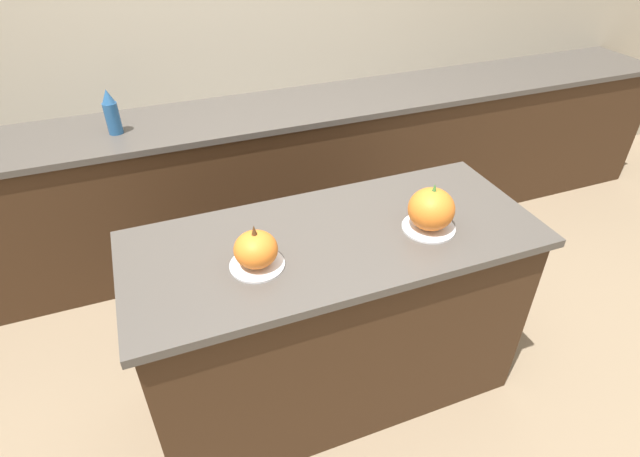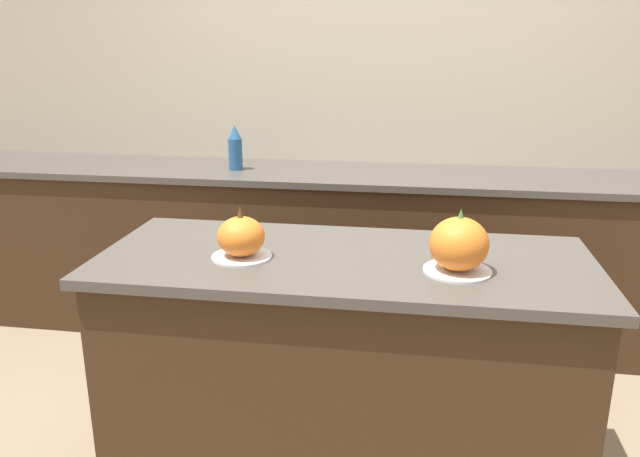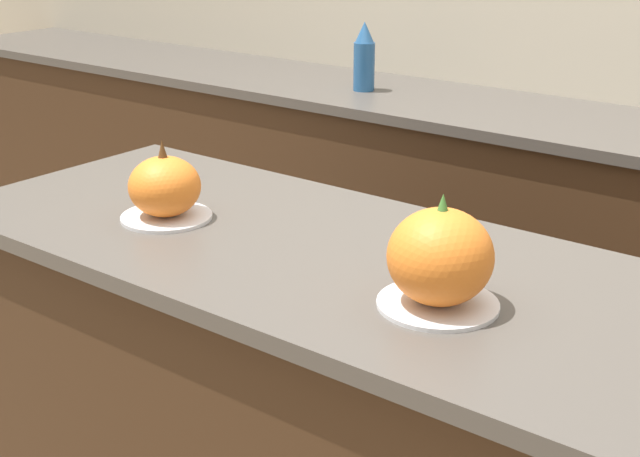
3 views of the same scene
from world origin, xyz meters
name	(u,v)px [view 3 (image 3 of 3)]	position (x,y,z in m)	size (l,w,h in m)	color
wall_back	(617,4)	(0.00, 1.64, 1.25)	(8.00, 0.06, 2.50)	#B2A893
kitchen_island	(305,436)	(0.00, 0.00, 0.46)	(1.65, 0.69, 0.92)	#382314
back_counter	(553,256)	(0.00, 1.31, 0.47)	(6.00, 0.60, 0.93)	#382314
pumpkin_cake_left	(165,189)	(-0.33, -0.06, 0.99)	(0.20, 0.20, 0.18)	silver
pumpkin_cake_right	(440,259)	(0.37, -0.09, 1.00)	(0.21, 0.21, 0.20)	silver
bottle_tall	(364,58)	(-0.75, 1.28, 1.05)	(0.08, 0.08, 0.24)	#235184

